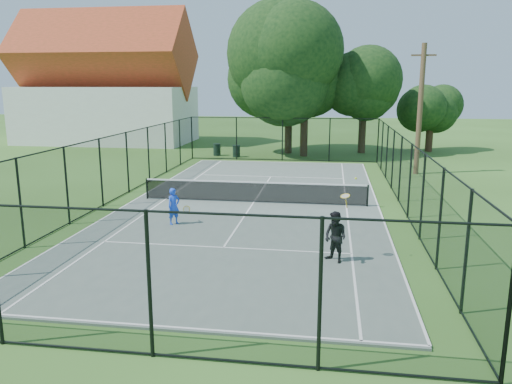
# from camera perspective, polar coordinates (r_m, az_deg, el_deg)

# --- Properties ---
(ground) EXTENTS (120.00, 120.00, 0.00)m
(ground) POSITION_cam_1_polar(r_m,az_deg,el_deg) (22.43, -0.27, -1.34)
(ground) COLOR #30531C
(tennis_court) EXTENTS (11.00, 24.00, 0.06)m
(tennis_court) POSITION_cam_1_polar(r_m,az_deg,el_deg) (22.43, -0.27, -1.26)
(tennis_court) COLOR #56665E
(tennis_court) RESTS_ON ground
(tennis_net) EXTENTS (10.08, 0.08, 0.95)m
(tennis_net) POSITION_cam_1_polar(r_m,az_deg,el_deg) (22.31, -0.27, 0.11)
(tennis_net) COLOR black
(tennis_net) RESTS_ON tennis_court
(fence) EXTENTS (13.10, 26.10, 3.00)m
(fence) POSITION_cam_1_polar(r_m,az_deg,el_deg) (22.13, -0.27, 2.44)
(fence) COLOR black
(fence) RESTS_ON ground
(tree_near_left) EXTENTS (7.92, 7.92, 10.33)m
(tree_near_left) POSITION_cam_1_polar(r_m,az_deg,el_deg) (38.66, 3.82, 13.84)
(tree_near_left) COLOR #332114
(tree_near_left) RESTS_ON ground
(tree_near_mid) EXTENTS (7.29, 7.29, 9.53)m
(tree_near_mid) POSITION_cam_1_polar(r_m,az_deg,el_deg) (37.14, 5.64, 13.13)
(tree_near_mid) COLOR #332114
(tree_near_mid) RESTS_ON ground
(tree_near_right) EXTENTS (5.20, 5.20, 7.18)m
(tree_near_right) POSITION_cam_1_polar(r_m,az_deg,el_deg) (39.65, 12.23, 10.95)
(tree_near_right) COLOR #332114
(tree_near_right) RESTS_ON ground
(tree_far_right) EXTENTS (4.52, 4.52, 5.98)m
(tree_far_right) POSITION_cam_1_polar(r_m,az_deg,el_deg) (41.87, 19.44, 9.42)
(tree_far_right) COLOR #332114
(tree_far_right) RESTS_ON ground
(building) EXTENTS (15.30, 8.15, 11.87)m
(building) POSITION_cam_1_polar(r_m,az_deg,el_deg) (48.07, -16.81, 11.34)
(building) COLOR silver
(building) RESTS_ON ground
(trash_bin_left) EXTENTS (0.58, 0.58, 0.89)m
(trash_bin_left) POSITION_cam_1_polar(r_m,az_deg,el_deg) (37.62, -4.49, 4.86)
(trash_bin_left) COLOR black
(trash_bin_left) RESTS_ON ground
(trash_bin_right) EXTENTS (0.58, 0.58, 0.87)m
(trash_bin_right) POSITION_cam_1_polar(r_m,az_deg,el_deg) (36.78, -2.26, 4.70)
(trash_bin_right) COLOR black
(trash_bin_right) RESTS_ON ground
(utility_pole) EXTENTS (1.40, 0.30, 7.55)m
(utility_pole) POSITION_cam_1_polar(r_m,az_deg,el_deg) (31.00, 18.24, 9.00)
(utility_pole) COLOR #4C3823
(utility_pole) RESTS_ON ground
(player_blue) EXTENTS (0.88, 0.60, 1.38)m
(player_blue) POSITION_cam_1_polar(r_m,az_deg,el_deg) (19.09, -9.36, -1.62)
(player_blue) COLOR blue
(player_blue) RESTS_ON tennis_court
(player_black) EXTENTS (1.05, 0.95, 2.52)m
(player_black) POSITION_cam_1_polar(r_m,az_deg,el_deg) (15.03, 9.07, -5.10)
(player_black) COLOR black
(player_black) RESTS_ON tennis_court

